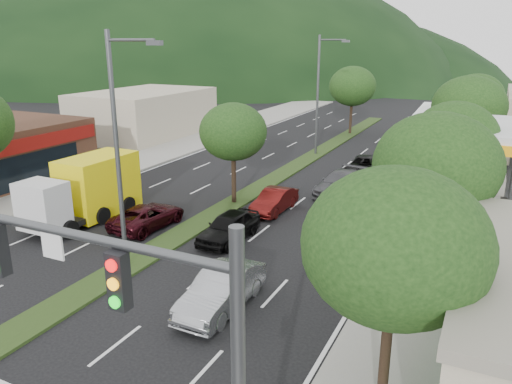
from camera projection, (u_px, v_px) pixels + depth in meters
The scene contains 23 objects.
sidewalk_right at pixel (462, 198), 31.34m from camera, with size 5.00×90.00×0.15m, color gray.
sidewalk_left at pixel (137, 158), 41.95m from camera, with size 6.00×90.00×0.15m, color gray.
median at pixel (294, 167), 39.13m from camera, with size 1.60×56.00×0.12m, color #1F3412.
traffic_signal at pixel (157, 340), 8.60m from camera, with size 6.12×0.40×7.00m.
bldg_left_far at pixel (145, 113), 51.55m from camera, with size 9.00×14.00×4.60m, color #BDB296.
hill_far at pixel (140, 75), 143.03m from camera, with size 176.00×132.00×82.00m, color black.
tree_r_a at pixel (395, 246), 12.08m from camera, with size 4.60×4.60×6.63m.
tree_r_b at pixel (436, 166), 18.90m from camera, with size 4.80×4.80×6.94m.
tree_r_c at pixel (455, 138), 25.88m from camera, with size 4.40×4.40×6.48m.
tree_r_d at pixel (469, 107), 34.36m from camera, with size 5.00×5.00×7.17m.
tree_r_e at pixel (476, 97), 43.05m from camera, with size 4.60×4.60×6.71m.
tree_med_near at pixel (233, 132), 29.24m from camera, with size 4.00×4.00×6.02m.
tree_med_far at pixel (352, 86), 51.45m from camera, with size 4.80×4.80×6.94m.
streetlight_near at pixel (120, 143), 20.21m from camera, with size 2.60×0.25×10.00m.
streetlight_mid at pixel (320, 90), 41.73m from camera, with size 2.60×0.25×10.00m.
sedan_silver at pixel (221, 290), 18.41m from camera, with size 1.59×4.57×1.51m, color #93959A.
suv_maroon at pixel (148, 216), 26.49m from camera, with size 2.10×4.56×1.27m, color black.
car_queue_a at pixel (229, 227), 24.73m from camera, with size 1.70×4.23×1.44m, color black.
car_queue_b at pixel (340, 183), 32.20m from camera, with size 2.05×5.04×1.46m, color #424246.
car_queue_c at pixel (274, 201), 28.94m from camera, with size 1.40×4.00×1.32m, color #510F0D.
car_queue_d at pixel (365, 167), 36.35m from camera, with size 2.41×5.23×1.45m, color black.
box_truck at pixel (88, 191), 27.47m from camera, with size 2.80×6.97×3.42m.
motorhome at pixel (433, 129), 44.04m from camera, with size 3.51×10.08×3.82m.
Camera 1 is at (13.83, -7.52, 9.62)m, focal length 35.00 mm.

